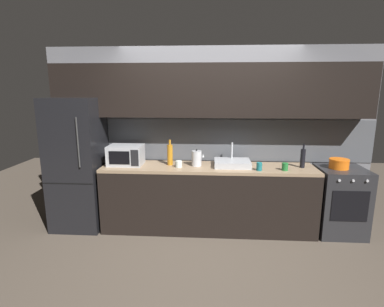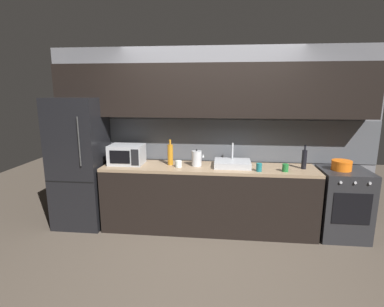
{
  "view_description": "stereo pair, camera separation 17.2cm",
  "coord_description": "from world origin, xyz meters",
  "views": [
    {
      "loc": [
        0.04,
        -3.01,
        1.92
      ],
      "look_at": [
        -0.22,
        0.9,
        1.07
      ],
      "focal_mm": 27.95,
      "sensor_mm": 36.0,
      "label": 1
    },
    {
      "loc": [
        0.21,
        -3.0,
        1.92
      ],
      "look_at": [
        -0.22,
        0.9,
        1.07
      ],
      "focal_mm": 27.95,
      "sensor_mm": 36.0,
      "label": 2
    }
  ],
  "objects": [
    {
      "name": "sink_basin",
      "position": [
        0.32,
        0.93,
        0.94
      ],
      "size": [
        0.48,
        0.38,
        0.3
      ],
      "color": "#ADAFB5",
      "rests_on": "counter_run"
    },
    {
      "name": "mug_green",
      "position": [
        0.98,
        0.75,
        0.95
      ],
      "size": [
        0.08,
        0.08,
        0.1
      ],
      "primitive_type": "cylinder",
      "color": "#1E6B2D",
      "rests_on": "counter_run"
    },
    {
      "name": "kettle",
      "position": [
        -0.16,
        0.92,
        1.0
      ],
      "size": [
        0.17,
        0.13,
        0.23
      ],
      "color": "#B7BABF",
      "rests_on": "counter_run"
    },
    {
      "name": "wine_bottle_dark",
      "position": [
        1.25,
        0.91,
        1.03
      ],
      "size": [
        0.06,
        0.06,
        0.32
      ],
      "color": "black",
      "rests_on": "counter_run"
    },
    {
      "name": "back_wall",
      "position": [
        0.0,
        1.2,
        1.55
      ],
      "size": [
        4.6,
        0.44,
        2.5
      ],
      "color": "slate",
      "rests_on": "ground"
    },
    {
      "name": "mug_clear",
      "position": [
        -0.39,
        0.83,
        0.94
      ],
      "size": [
        0.09,
        0.09,
        0.09
      ],
      "primitive_type": "cylinder",
      "color": "silver",
      "rests_on": "counter_run"
    },
    {
      "name": "counter_run",
      "position": [
        0.0,
        0.9,
        0.45
      ],
      "size": [
        2.86,
        0.6,
        0.9
      ],
      "color": "black",
      "rests_on": "ground"
    },
    {
      "name": "wine_bottle_amber",
      "position": [
        -0.52,
        0.94,
        1.05
      ],
      "size": [
        0.08,
        0.08,
        0.35
      ],
      "color": "#B27019",
      "rests_on": "counter_run"
    },
    {
      "name": "ground_plane",
      "position": [
        0.0,
        0.0,
        0.0
      ],
      "size": [
        10.0,
        10.0,
        0.0
      ],
      "primitive_type": "plane",
      "color": "#4C4238"
    },
    {
      "name": "cooking_pot",
      "position": [
        1.71,
        0.9,
        0.96
      ],
      "size": [
        0.25,
        0.25,
        0.13
      ],
      "color": "orange",
      "rests_on": "oven_range"
    },
    {
      "name": "oven_range",
      "position": [
        1.77,
        0.9,
        0.45
      ],
      "size": [
        0.6,
        0.62,
        0.9
      ],
      "color": "#232326",
      "rests_on": "ground"
    },
    {
      "name": "microwave",
      "position": [
        -1.13,
        0.92,
        1.04
      ],
      "size": [
        0.46,
        0.35,
        0.27
      ],
      "color": "#A8AAAF",
      "rests_on": "counter_run"
    },
    {
      "name": "mug_teal",
      "position": [
        0.65,
        0.72,
        0.95
      ],
      "size": [
        0.07,
        0.07,
        0.11
      ],
      "primitive_type": "cylinder",
      "color": "#19666B",
      "rests_on": "counter_run"
    },
    {
      "name": "refrigerator",
      "position": [
        -1.81,
        0.9,
        0.91
      ],
      "size": [
        0.68,
        0.69,
        1.81
      ],
      "color": "black",
      "rests_on": "ground"
    }
  ]
}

